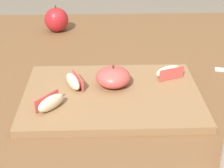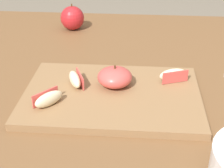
{
  "view_description": "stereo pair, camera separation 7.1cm",
  "coord_description": "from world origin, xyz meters",
  "px_view_note": "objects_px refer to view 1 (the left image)",
  "views": [
    {
      "loc": [
        -0.07,
        -0.7,
        1.13
      ],
      "look_at": [
        -0.04,
        -0.07,
        0.78
      ],
      "focal_mm": 56.28,
      "sensor_mm": 36.0,
      "label": 1
    },
    {
      "loc": [
        0.01,
        -0.7,
        1.13
      ],
      "look_at": [
        -0.04,
        -0.07,
        0.78
      ],
      "focal_mm": 56.28,
      "sensor_mm": 36.0,
      "label": 2
    }
  ],
  "objects_px": {
    "apple_wedge_back": "(169,72)",
    "whole_apple_crimson": "(56,20)",
    "cutting_board": "(112,96)",
    "apple_half_skin_up": "(113,77)",
    "apple_wedge_near_knife": "(51,103)",
    "apple_wedge_front": "(73,81)"
  },
  "relations": [
    {
      "from": "apple_half_skin_up",
      "to": "apple_wedge_near_knife",
      "type": "bearing_deg",
      "value": -144.32
    },
    {
      "from": "apple_wedge_near_knife",
      "to": "apple_wedge_back",
      "type": "relative_size",
      "value": 0.93
    },
    {
      "from": "cutting_board",
      "to": "apple_wedge_back",
      "type": "relative_size",
      "value": 5.53
    },
    {
      "from": "cutting_board",
      "to": "apple_half_skin_up",
      "type": "bearing_deg",
      "value": 83.44
    },
    {
      "from": "cutting_board",
      "to": "apple_half_skin_up",
      "type": "xyz_separation_m",
      "value": [
        0.0,
        0.03,
        0.03
      ]
    },
    {
      "from": "apple_half_skin_up",
      "to": "apple_wedge_back",
      "type": "bearing_deg",
      "value": 14.48
    },
    {
      "from": "apple_wedge_front",
      "to": "apple_wedge_back",
      "type": "xyz_separation_m",
      "value": [
        0.21,
        0.04,
        0.0
      ]
    },
    {
      "from": "apple_half_skin_up",
      "to": "apple_wedge_near_knife",
      "type": "relative_size",
      "value": 1.2
    },
    {
      "from": "apple_wedge_back",
      "to": "whole_apple_crimson",
      "type": "distance_m",
      "value": 0.44
    },
    {
      "from": "cutting_board",
      "to": "apple_half_skin_up",
      "type": "distance_m",
      "value": 0.04
    },
    {
      "from": "apple_wedge_back",
      "to": "whole_apple_crimson",
      "type": "bearing_deg",
      "value": 129.65
    },
    {
      "from": "apple_wedge_front",
      "to": "apple_wedge_back",
      "type": "distance_m",
      "value": 0.21
    },
    {
      "from": "apple_half_skin_up",
      "to": "apple_wedge_back",
      "type": "distance_m",
      "value": 0.13
    },
    {
      "from": "apple_wedge_near_knife",
      "to": "whole_apple_crimson",
      "type": "relative_size",
      "value": 0.76
    },
    {
      "from": "apple_wedge_back",
      "to": "cutting_board",
      "type": "bearing_deg",
      "value": -154.13
    },
    {
      "from": "apple_wedge_near_knife",
      "to": "whole_apple_crimson",
      "type": "height_order",
      "value": "whole_apple_crimson"
    },
    {
      "from": "apple_wedge_back",
      "to": "apple_half_skin_up",
      "type": "bearing_deg",
      "value": -165.52
    },
    {
      "from": "apple_wedge_near_knife",
      "to": "apple_wedge_back",
      "type": "bearing_deg",
      "value": 25.86
    },
    {
      "from": "apple_half_skin_up",
      "to": "whole_apple_crimson",
      "type": "height_order",
      "value": "whole_apple_crimson"
    },
    {
      "from": "apple_wedge_back",
      "to": "whole_apple_crimson",
      "type": "relative_size",
      "value": 0.81
    },
    {
      "from": "cutting_board",
      "to": "apple_wedge_front",
      "type": "distance_m",
      "value": 0.09
    },
    {
      "from": "cutting_board",
      "to": "whole_apple_crimson",
      "type": "bearing_deg",
      "value": 110.96
    }
  ]
}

